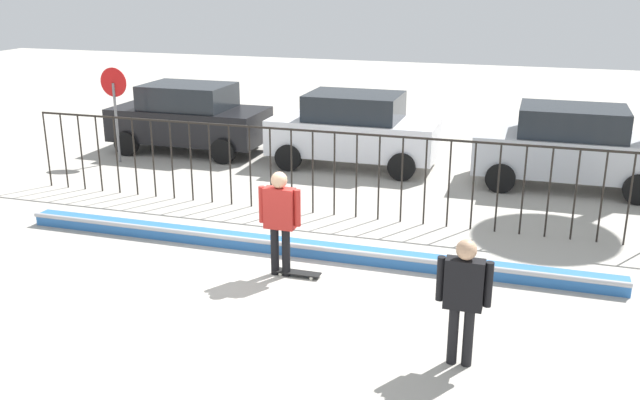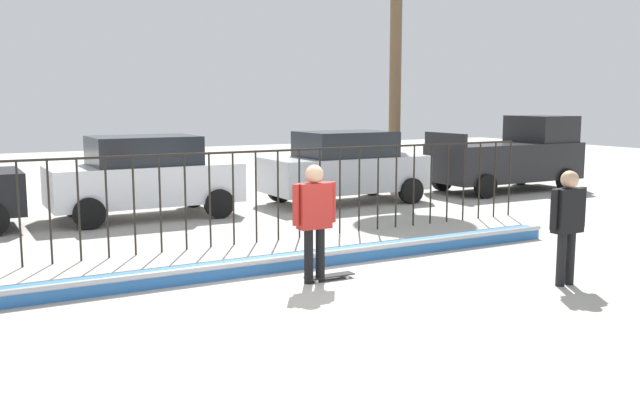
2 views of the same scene
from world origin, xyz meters
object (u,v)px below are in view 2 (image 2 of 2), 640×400
object	(u,v)px
parked_car_white	(145,176)
skateboard	(330,276)
parked_car_silver	(345,167)
skateboarder	(314,213)
pickup_truck	(511,156)
camera_operator	(568,217)

from	to	relation	value
parked_car_white	skateboard	bearing A→B (deg)	-84.01
skateboard	parked_car_silver	bearing A→B (deg)	51.63
parked_car_silver	parked_car_white	bearing A→B (deg)	-178.86
skateboarder	parked_car_white	distance (m)	7.12
skateboard	pickup_truck	distance (m)	12.05
parked_car_silver	pickup_truck	bearing A→B (deg)	2.20
parked_car_silver	pickup_truck	distance (m)	5.71
parked_car_white	skateboarder	bearing A→B (deg)	-86.26
camera_operator	parked_car_white	world-z (taller)	parked_car_white
parked_car_silver	camera_operator	bearing A→B (deg)	-95.14
parked_car_white	parked_car_silver	distance (m)	5.28
parked_car_white	parked_car_silver	world-z (taller)	same
skateboarder	parked_car_white	xyz separation A→B (m)	(-0.64, 7.10, -0.10)
camera_operator	parked_car_white	size ratio (longest dim) A/B	0.40
parked_car_white	camera_operator	bearing A→B (deg)	-68.49
skateboard	camera_operator	world-z (taller)	camera_operator
camera_operator	pickup_truck	world-z (taller)	pickup_truck
parked_car_white	pickup_truck	size ratio (longest dim) A/B	0.91
skateboard	camera_operator	distance (m)	3.63
skateboard	camera_operator	xyz separation A→B (m)	(2.90, -1.96, 0.97)
skateboard	pickup_truck	world-z (taller)	pickup_truck
skateboarder	parked_car_silver	xyz separation A→B (m)	(4.63, 6.80, -0.10)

